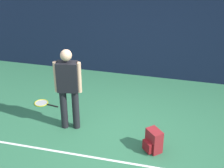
% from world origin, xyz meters
% --- Properties ---
extents(ground_plane, '(12.00, 12.00, 0.00)m').
position_xyz_m(ground_plane, '(0.00, 0.00, 0.00)').
color(ground_plane, '#2D6B47').
extents(back_fence, '(10.00, 0.10, 2.40)m').
position_xyz_m(back_fence, '(0.00, 3.00, 1.20)').
color(back_fence, '#141E38').
rests_on(back_fence, ground).
extents(court_line, '(9.00, 0.05, 0.00)m').
position_xyz_m(court_line, '(0.00, -0.60, 0.00)').
color(court_line, white).
rests_on(court_line, ground).
extents(tennis_player, '(0.52, 0.29, 1.70)m').
position_xyz_m(tennis_player, '(-0.82, 0.20, 0.97)').
color(tennis_player, black).
rests_on(tennis_player, ground).
extents(tennis_racket, '(0.63, 0.37, 0.03)m').
position_xyz_m(tennis_racket, '(-1.79, 0.92, 0.01)').
color(tennis_racket, black).
rests_on(tennis_racket, ground).
extents(backpack, '(0.38, 0.38, 0.44)m').
position_xyz_m(backpack, '(0.91, -0.14, 0.21)').
color(backpack, maroon).
rests_on(backpack, ground).
extents(tennis_ball_near_player, '(0.07, 0.07, 0.07)m').
position_xyz_m(tennis_ball_near_player, '(-1.68, 1.65, 0.03)').
color(tennis_ball_near_player, '#CCE033').
rests_on(tennis_ball_near_player, ground).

